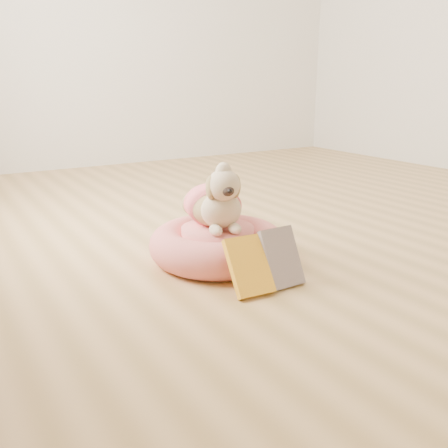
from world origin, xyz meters
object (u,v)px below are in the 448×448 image
book_yellow (249,266)px  book_white (282,257)px  dog (215,192)px  pet_bed (218,245)px

book_yellow → book_white: size_ratio=0.99×
book_yellow → dog: bearing=82.8°
book_yellow → book_white: (0.14, -0.01, 0.01)m
dog → book_yellow: bearing=-87.8°
dog → book_white: dog is taller
book_yellow → pet_bed: bearing=82.5°
pet_bed → book_white: bearing=-77.4°
dog → book_yellow: dog is taller
pet_bed → book_yellow: book_yellow is taller
book_white → pet_bed: bearing=101.2°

